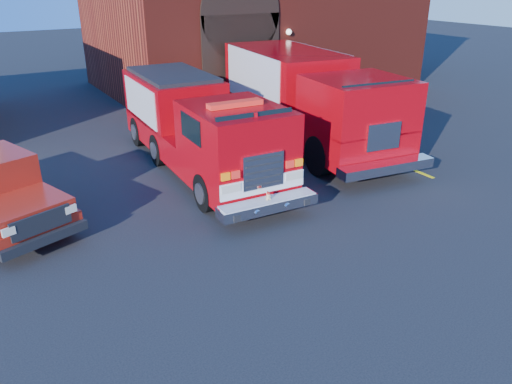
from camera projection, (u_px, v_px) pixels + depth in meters
ground at (230, 225)px, 11.83m from camera, size 100.00×100.00×0.00m
parking_stripe_near at (396, 163)px, 15.71m from camera, size 0.12×3.00×0.01m
parking_stripe_mid at (334, 138)px, 18.06m from camera, size 0.12×3.00×0.01m
parking_stripe_far at (287, 119)px, 20.40m from camera, size 0.12×3.00×0.01m
fire_station at (252, 0)px, 25.35m from camera, size 15.20×10.20×8.45m
fire_engine at (198, 126)px, 14.73m from camera, size 2.82×8.59×2.61m
secondary_truck at (305, 96)px, 17.20m from camera, size 4.00×9.43×2.96m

